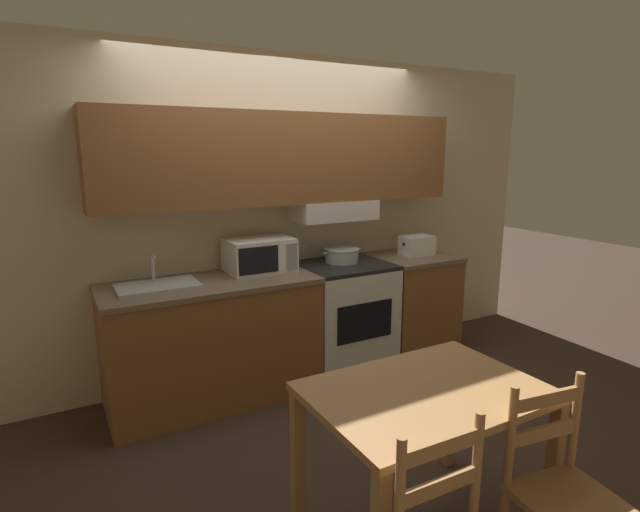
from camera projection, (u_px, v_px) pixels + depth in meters
The scene contains 11 objects.
ground_plane at pixel (283, 362), 4.33m from camera, with size 16.00×16.00×0.00m, color #3D2D23.
wall_back at pixel (285, 190), 3.96m from camera, with size 5.30×0.38×2.55m.
lower_counter_main at pixel (212, 341), 3.62m from camera, with size 1.51×0.67×0.89m.
lower_counter_right_stub at pixel (410, 303), 4.49m from camera, with size 0.68×0.67×0.89m.
stove_range at pixel (343, 316), 4.16m from camera, with size 0.72×0.65×0.89m.
cooking_pot at pixel (342, 255), 4.12m from camera, with size 0.37×0.29×0.12m.
microwave at pixel (260, 255), 3.80m from camera, with size 0.49×0.36×0.25m.
toaster at pixel (417, 245), 4.39m from camera, with size 0.30×0.18×0.17m.
sink_basin at pixel (158, 285), 3.35m from camera, with size 0.53×0.33×0.22m.
dining_table at pixel (425, 410), 2.28m from camera, with size 1.05×0.74×0.74m.
chair_right_of_table at pixel (564, 498), 2.00m from camera, with size 0.43×0.43×0.89m.
Camera 1 is at (-1.69, -3.68, 1.81)m, focal length 28.00 mm.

